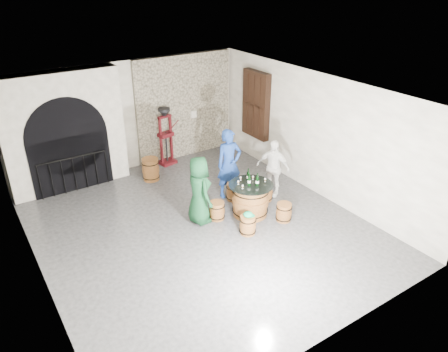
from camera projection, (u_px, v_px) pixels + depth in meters
ground at (200, 227)px, 9.99m from camera, size 8.00×8.00×0.00m
wall_back at (129, 117)px, 12.26m from camera, size 8.00×0.00×8.00m
wall_front at (335, 262)px, 6.28m from camera, size 8.00×0.00×8.00m
wall_left at (29, 212)px, 7.55m from camera, size 0.00×8.00×8.00m
wall_right at (315, 134)px, 10.99m from camera, size 0.00×8.00×8.00m
ceiling at (197, 94)px, 8.55m from camera, size 8.00×8.00×0.00m
stone_facing_panel at (185, 107)px, 13.10m from camera, size 3.20×0.12×3.18m
arched_opening at (64, 133)px, 11.13m from camera, size 3.10×0.60×3.19m
shuttered_window at (256, 105)px, 12.63m from camera, size 0.23×1.10×2.00m
barrel_table at (250, 200)px, 10.33m from camera, size 1.08×1.08×0.83m
barrel_stool_left at (217, 210)px, 10.24m from camera, size 0.39×0.39×0.45m
barrel_stool_far at (234, 192)px, 11.08m from camera, size 0.39×0.39×0.45m
barrel_stool_right at (265, 192)px, 11.06m from camera, size 0.39×0.39×0.45m
barrel_stool_near_right at (284, 212)px, 10.17m from camera, size 0.39×0.39×0.45m
barrel_stool_near_left at (248, 225)px, 9.67m from camera, size 0.39×0.39×0.45m
green_cap at (248, 215)px, 9.55m from camera, size 0.26×0.22×0.12m
person_green at (199, 190)px, 9.87m from camera, size 0.55×0.83×1.67m
person_blue at (229, 164)px, 10.96m from camera, size 0.73×0.54×1.86m
person_white at (273, 168)px, 11.10m from camera, size 0.77×0.98×1.55m
wine_bottle_left at (249, 180)px, 10.05m from camera, size 0.08×0.08×0.32m
wine_bottle_center at (257, 181)px, 10.03m from camera, size 0.08×0.08×0.32m
wine_bottle_right at (248, 176)px, 10.27m from camera, size 0.08×0.08×0.32m
tasting_glass_a at (243, 187)px, 9.93m from camera, size 0.05×0.05×0.10m
tasting_glass_b at (258, 178)px, 10.34m from camera, size 0.05×0.05×0.10m
tasting_glass_c at (241, 178)px, 10.32m from camera, size 0.05×0.05×0.10m
tasting_glass_d at (253, 178)px, 10.36m from camera, size 0.05×0.05×0.10m
tasting_glass_e at (265, 180)px, 10.26m from camera, size 0.05×0.05×0.10m
tasting_glass_f at (238, 183)px, 10.13m from camera, size 0.05×0.05×0.10m
side_barrel at (151, 169)px, 12.06m from camera, size 0.49×0.49×0.66m
corking_press at (166, 132)px, 12.73m from camera, size 0.76×0.48×1.78m
control_box at (193, 114)px, 13.27m from camera, size 0.18×0.10×0.22m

